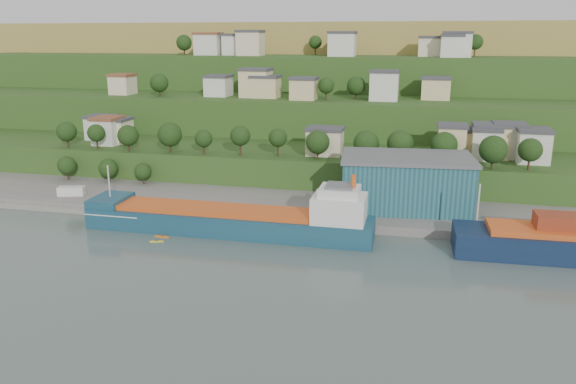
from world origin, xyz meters
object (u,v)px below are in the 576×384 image
(warehouse, at_px, (406,182))
(kayak_orange, at_px, (162,236))
(cargo_ship_near, at_px, (237,222))
(caravan, at_px, (71,192))

(warehouse, bearing_deg, kayak_orange, -156.51)
(cargo_ship_near, bearing_deg, warehouse, 31.14)
(cargo_ship_near, relative_size, warehouse, 1.98)
(cargo_ship_near, height_order, warehouse, warehouse)
(warehouse, relative_size, kayak_orange, 9.82)
(caravan, bearing_deg, warehouse, -10.43)
(kayak_orange, bearing_deg, caravan, 155.53)
(warehouse, distance_m, caravan, 86.26)
(caravan, height_order, kayak_orange, caravan)
(warehouse, xyz_separation_m, kayak_orange, (-50.99, -28.14, -8.19))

